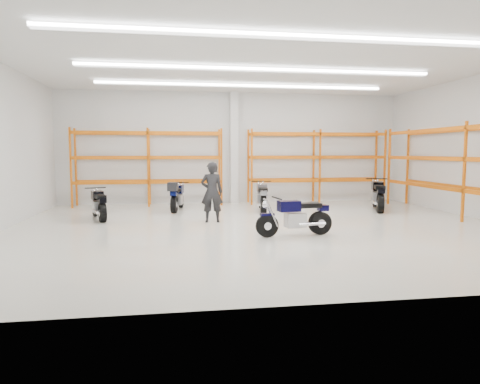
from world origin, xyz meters
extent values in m
plane|color=beige|center=(0.00, 0.00, 0.00)|extent=(14.00, 14.00, 0.00)
cube|color=silver|center=(0.00, 6.00, 2.25)|extent=(14.00, 0.02, 4.50)
cube|color=silver|center=(0.00, -6.00, 2.25)|extent=(14.00, 0.02, 4.50)
cube|color=white|center=(0.00, 0.00, 4.50)|extent=(14.00, 12.00, 0.02)
cube|color=white|center=(0.00, -3.00, 4.40)|extent=(10.00, 0.22, 0.10)
cube|color=white|center=(0.00, 0.50, 4.40)|extent=(10.00, 0.22, 0.10)
cube|color=white|center=(0.00, 3.50, 4.40)|extent=(10.00, 0.22, 0.10)
cylinder|color=black|center=(-0.19, -1.34, 0.28)|extent=(0.58, 0.17, 0.57)
cylinder|color=black|center=(1.22, -1.19, 0.29)|extent=(0.60, 0.23, 0.59)
cylinder|color=silver|center=(-0.19, -1.34, 0.28)|extent=(0.20, 0.15, 0.19)
cylinder|color=silver|center=(1.22, -1.19, 0.29)|extent=(0.23, 0.21, 0.21)
cube|color=black|center=(-0.19, -1.34, 0.57)|extent=(0.35, 0.18, 0.06)
cube|color=#B7B7BC|center=(0.54, -1.26, 0.40)|extent=(0.52, 0.39, 0.36)
cube|color=#A5A5AA|center=(0.90, -1.22, 0.30)|extent=(0.67, 0.18, 0.08)
cube|color=black|center=(0.38, -1.28, 0.76)|extent=(0.56, 0.38, 0.26)
cube|color=black|center=(0.90, -1.22, 0.76)|extent=(0.65, 0.35, 0.11)
cube|color=black|center=(1.30, -1.18, 0.68)|extent=(0.27, 0.23, 0.15)
cylinder|color=black|center=(0.06, -1.31, 0.96)|extent=(0.10, 0.66, 0.03)
sphere|color=silver|center=(-0.23, -1.34, 0.81)|extent=(0.18, 0.18, 0.18)
cylinder|color=silver|center=(0.96, -1.37, 0.30)|extent=(0.71, 0.16, 0.09)
cylinder|color=black|center=(-5.01, 2.92, 0.28)|extent=(0.28, 0.56, 0.56)
cylinder|color=black|center=(-4.56, 1.60, 0.29)|extent=(0.34, 0.60, 0.57)
cylinder|color=silver|center=(-5.01, 2.92, 0.28)|extent=(0.18, 0.22, 0.19)
cylinder|color=silver|center=(-4.56, 1.60, 0.29)|extent=(0.24, 0.25, 0.20)
cube|color=black|center=(-5.01, 2.92, 0.56)|extent=(0.24, 0.36, 0.06)
cube|color=#B7B7BC|center=(-4.77, 2.24, 0.39)|extent=(0.47, 0.56, 0.35)
cube|color=#A5A5AA|center=(-4.66, 1.90, 0.30)|extent=(0.31, 0.65, 0.07)
cube|color=black|center=(-4.83, 2.39, 0.74)|extent=(0.47, 0.59, 0.26)
cube|color=black|center=(-4.66, 1.90, 0.74)|extent=(0.46, 0.67, 0.11)
cube|color=black|center=(-4.54, 1.53, 0.67)|extent=(0.27, 0.29, 0.15)
cylinder|color=black|center=(-4.93, 2.69, 0.94)|extent=(0.62, 0.24, 0.03)
sphere|color=silver|center=(-5.02, 2.95, 0.80)|extent=(0.18, 0.18, 0.18)
cylinder|color=silver|center=(-4.79, 1.82, 0.30)|extent=(0.30, 0.68, 0.08)
cylinder|color=black|center=(-2.18, 4.60, 0.28)|extent=(0.22, 0.58, 0.57)
cylinder|color=black|center=(-2.44, 3.20, 0.29)|extent=(0.27, 0.61, 0.59)
cylinder|color=silver|center=(-2.18, 4.60, 0.28)|extent=(0.17, 0.21, 0.19)
cylinder|color=silver|center=(-2.44, 3.20, 0.29)|extent=(0.22, 0.24, 0.21)
cube|color=#040A3A|center=(-2.18, 4.60, 0.57)|extent=(0.20, 0.36, 0.06)
cube|color=#B7B7BC|center=(-2.32, 3.87, 0.40)|extent=(0.43, 0.55, 0.36)
cube|color=#A5A5AA|center=(-2.38, 3.52, 0.30)|extent=(0.23, 0.67, 0.08)
cube|color=#040A3A|center=(-2.29, 4.04, 0.76)|extent=(0.41, 0.58, 0.27)
cube|color=black|center=(-2.38, 3.52, 0.76)|extent=(0.39, 0.67, 0.11)
cube|color=#040A3A|center=(-2.46, 3.13, 0.68)|extent=(0.25, 0.28, 0.15)
cylinder|color=black|center=(-2.23, 4.36, 0.97)|extent=(0.66, 0.15, 0.03)
sphere|color=silver|center=(-2.18, 4.64, 0.82)|extent=(0.18, 0.18, 0.18)
cylinder|color=silver|center=(-2.54, 3.51, 0.30)|extent=(0.21, 0.72, 0.09)
cube|color=black|center=(-2.48, 3.01, 0.93)|extent=(0.38, 0.41, 0.28)
cylinder|color=black|center=(0.75, 4.05, 0.30)|extent=(0.20, 0.61, 0.60)
cylinder|color=black|center=(0.55, 2.56, 0.31)|extent=(0.26, 0.64, 0.62)
cylinder|color=silver|center=(0.75, 4.05, 0.30)|extent=(0.17, 0.22, 0.20)
cylinder|color=silver|center=(0.55, 2.56, 0.31)|extent=(0.23, 0.25, 0.22)
cube|color=gray|center=(0.75, 4.05, 0.60)|extent=(0.20, 0.38, 0.06)
cube|color=#B7B7BC|center=(0.65, 3.28, 0.42)|extent=(0.43, 0.56, 0.38)
cube|color=#A5A5AA|center=(0.59, 2.90, 0.32)|extent=(0.21, 0.71, 0.08)
cube|color=gray|center=(0.67, 3.46, 0.80)|extent=(0.41, 0.60, 0.28)
cube|color=black|center=(0.59, 2.90, 0.80)|extent=(0.39, 0.69, 0.12)
cube|color=gray|center=(0.54, 2.49, 0.72)|extent=(0.25, 0.29, 0.16)
cylinder|color=black|center=(0.72, 3.79, 1.02)|extent=(0.70, 0.13, 0.04)
sphere|color=silver|center=(0.76, 4.09, 0.86)|extent=(0.19, 0.19, 0.19)
cylinder|color=silver|center=(0.43, 2.88, 0.32)|extent=(0.19, 0.76, 0.09)
cylinder|color=black|center=(5.11, 3.65, 0.32)|extent=(0.34, 0.65, 0.65)
cylinder|color=black|center=(4.55, 2.14, 0.33)|extent=(0.41, 0.69, 0.67)
cylinder|color=silver|center=(5.11, 3.65, 0.32)|extent=(0.22, 0.25, 0.22)
cylinder|color=silver|center=(4.55, 2.14, 0.33)|extent=(0.28, 0.30, 0.24)
cube|color=black|center=(5.11, 3.65, 0.65)|extent=(0.28, 0.42, 0.06)
cube|color=#B7B7BC|center=(4.82, 2.87, 0.45)|extent=(0.56, 0.66, 0.41)
cube|color=#A5A5AA|center=(4.68, 2.48, 0.34)|extent=(0.38, 0.75, 0.09)
cube|color=black|center=(4.88, 3.05, 0.86)|extent=(0.55, 0.69, 0.30)
cube|color=black|center=(4.68, 2.48, 0.86)|extent=(0.55, 0.78, 0.13)
cube|color=black|center=(4.52, 2.06, 0.77)|extent=(0.32, 0.34, 0.17)
cylinder|color=black|center=(5.01, 3.39, 1.10)|extent=(0.72, 0.30, 0.04)
sphere|color=silver|center=(5.12, 3.69, 0.93)|extent=(0.20, 0.20, 0.20)
cylinder|color=silver|center=(4.50, 2.50, 0.34)|extent=(0.37, 0.79, 0.10)
imported|color=black|center=(-1.33, 1.14, 0.90)|extent=(0.68, 0.47, 1.80)
cube|color=white|center=(0.00, 5.82, 2.25)|extent=(0.32, 0.32, 4.50)
cube|color=#D85F00|center=(-6.20, 5.88, 1.50)|extent=(0.07, 0.07, 3.00)
cube|color=#D85F00|center=(-6.20, 5.08, 1.50)|extent=(0.07, 0.07, 3.00)
cube|color=#D85F00|center=(-3.40, 5.88, 1.50)|extent=(0.07, 0.07, 3.00)
cube|color=#D85F00|center=(-3.40, 5.08, 1.50)|extent=(0.07, 0.07, 3.00)
cube|color=#D85F00|center=(-0.60, 5.88, 1.50)|extent=(0.07, 0.07, 3.00)
cube|color=#D85F00|center=(-0.60, 5.08, 1.50)|extent=(0.07, 0.07, 3.00)
cube|color=#D85F00|center=(-3.40, 5.88, 0.94)|extent=(5.60, 0.07, 0.12)
cube|color=#D85F00|center=(-3.40, 5.08, 0.94)|extent=(5.60, 0.07, 0.12)
cube|color=#D85F00|center=(-3.40, 5.88, 1.88)|extent=(5.60, 0.07, 0.12)
cube|color=#D85F00|center=(-3.40, 5.08, 1.88)|extent=(5.60, 0.07, 0.12)
cube|color=#D85F00|center=(-3.40, 5.88, 2.81)|extent=(5.60, 0.07, 0.12)
cube|color=#D85F00|center=(-3.40, 5.08, 2.81)|extent=(5.60, 0.07, 0.12)
cube|color=#D85F00|center=(0.60, 5.88, 1.50)|extent=(0.07, 0.07, 3.00)
cube|color=#D85F00|center=(0.60, 5.08, 1.50)|extent=(0.07, 0.07, 3.00)
cube|color=#D85F00|center=(3.40, 5.88, 1.50)|extent=(0.07, 0.07, 3.00)
cube|color=#D85F00|center=(3.40, 5.08, 1.50)|extent=(0.07, 0.07, 3.00)
cube|color=#D85F00|center=(6.20, 5.88, 1.50)|extent=(0.07, 0.07, 3.00)
cube|color=#D85F00|center=(6.20, 5.08, 1.50)|extent=(0.07, 0.07, 3.00)
cube|color=#D85F00|center=(3.40, 5.88, 0.94)|extent=(5.60, 0.07, 0.12)
cube|color=#D85F00|center=(3.40, 5.08, 0.94)|extent=(5.60, 0.07, 0.12)
cube|color=#D85F00|center=(3.40, 5.88, 1.88)|extent=(5.60, 0.07, 0.12)
cube|color=#D85F00|center=(3.40, 5.08, 1.88)|extent=(5.60, 0.07, 0.12)
cube|color=#D85F00|center=(3.40, 5.88, 2.81)|extent=(5.60, 0.07, 0.12)
cube|color=#D85F00|center=(3.40, 5.08, 2.81)|extent=(5.60, 0.07, 0.12)
cube|color=#D85F00|center=(6.08, 0.00, 1.50)|extent=(0.07, 0.07, 3.00)
cube|color=#D85F00|center=(6.88, 4.50, 1.50)|extent=(0.07, 0.07, 3.00)
cube|color=#D85F00|center=(6.08, 4.50, 1.50)|extent=(0.07, 0.07, 3.00)
cube|color=#D85F00|center=(6.08, 0.00, 0.94)|extent=(0.07, 9.00, 0.12)
cube|color=#D85F00|center=(6.08, 0.00, 1.88)|extent=(0.07, 9.00, 0.12)
cube|color=#D85F00|center=(6.08, 0.00, 2.81)|extent=(0.07, 9.00, 0.12)
camera|label=1|loc=(-2.44, -11.49, 2.10)|focal=32.00mm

